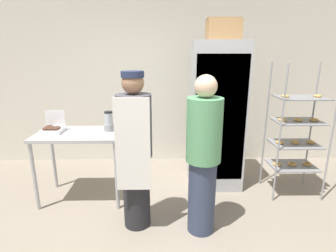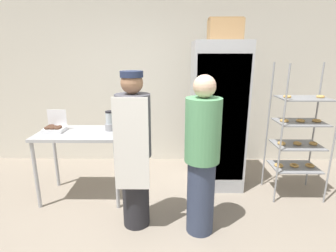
% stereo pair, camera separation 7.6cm
% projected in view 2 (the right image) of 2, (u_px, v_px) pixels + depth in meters
% --- Properties ---
extents(back_wall, '(6.40, 0.12, 2.70)m').
position_uv_depth(back_wall, '(171.00, 82.00, 4.36)').
color(back_wall, silver).
rests_on(back_wall, ground_plane).
extents(refrigerator, '(0.70, 0.69, 1.97)m').
position_uv_depth(refrigerator, '(217.00, 116.00, 3.56)').
color(refrigerator, '#ADAFB5').
rests_on(refrigerator, ground_plane).
extents(baking_rack, '(0.65, 0.47, 1.71)m').
position_uv_depth(baking_rack, '(299.00, 134.00, 3.30)').
color(baking_rack, '#93969B').
rests_on(baking_rack, ground_plane).
extents(prep_counter, '(1.04, 0.63, 0.88)m').
position_uv_depth(prep_counter, '(82.00, 141.00, 3.26)').
color(prep_counter, '#ADAFB5').
rests_on(prep_counter, ground_plane).
extents(donut_box, '(0.24, 0.22, 0.26)m').
position_uv_depth(donut_box, '(55.00, 128.00, 3.22)').
color(donut_box, white).
rests_on(donut_box, prep_counter).
extents(blender_pitcher, '(0.13, 0.13, 0.25)m').
position_uv_depth(blender_pitcher, '(110.00, 122.00, 3.26)').
color(blender_pitcher, '#99999E').
rests_on(blender_pitcher, prep_counter).
extents(cardboard_storage_box, '(0.42, 0.31, 0.28)m').
position_uv_depth(cardboard_storage_box, '(225.00, 30.00, 3.30)').
color(cardboard_storage_box, '#A87F51').
rests_on(cardboard_storage_box, refrigerator).
extents(person_baker, '(0.35, 0.37, 1.65)m').
position_uv_depth(person_baker, '(134.00, 150.00, 2.66)').
color(person_baker, '#232328').
rests_on(person_baker, ground_plane).
extents(person_customer, '(0.35, 0.35, 1.63)m').
position_uv_depth(person_customer, '(202.00, 157.00, 2.57)').
color(person_customer, '#333D56').
rests_on(person_customer, ground_plane).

